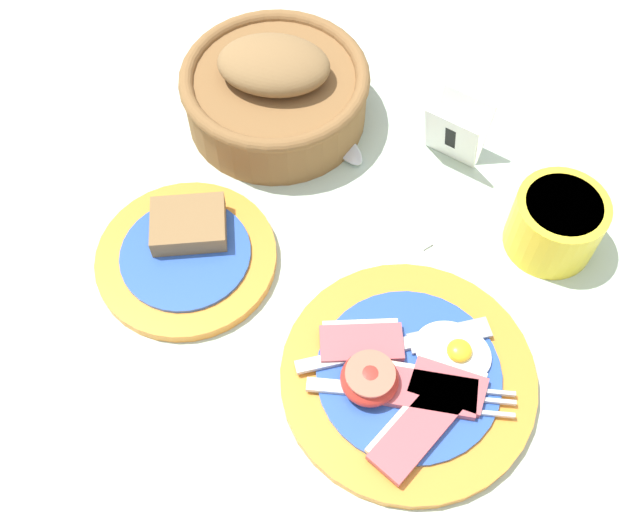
{
  "coord_description": "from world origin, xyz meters",
  "views": [
    {
      "loc": [
        0.15,
        -0.26,
        0.65
      ],
      "look_at": [
        -0.01,
        0.08,
        0.02
      ],
      "focal_mm": 42.0,
      "sensor_mm": 36.0,
      "label": 1
    }
  ],
  "objects_px": {
    "breakfast_plate": "(407,377)",
    "sugar_cup": "(556,223)",
    "bread_plate": "(187,252)",
    "teaspoon_by_saucer": "(356,160)",
    "number_card": "(456,132)",
    "bread_basket": "(275,90)"
  },
  "relations": [
    {
      "from": "breakfast_plate",
      "to": "sugar_cup",
      "type": "relative_size",
      "value": 2.59
    },
    {
      "from": "number_card",
      "to": "teaspoon_by_saucer",
      "type": "relative_size",
      "value": 0.42
    },
    {
      "from": "breakfast_plate",
      "to": "sugar_cup",
      "type": "height_order",
      "value": "sugar_cup"
    },
    {
      "from": "bread_plate",
      "to": "sugar_cup",
      "type": "relative_size",
      "value": 2.0
    },
    {
      "from": "bread_plate",
      "to": "teaspoon_by_saucer",
      "type": "xyz_separation_m",
      "value": [
        0.11,
        0.18,
        -0.01
      ]
    },
    {
      "from": "breakfast_plate",
      "to": "bread_plate",
      "type": "relative_size",
      "value": 1.29
    },
    {
      "from": "breakfast_plate",
      "to": "number_card",
      "type": "bearing_deg",
      "value": 101.14
    },
    {
      "from": "sugar_cup",
      "to": "bread_plate",
      "type": "bearing_deg",
      "value": -152.18
    },
    {
      "from": "bread_plate",
      "to": "teaspoon_by_saucer",
      "type": "bearing_deg",
      "value": 59.93
    },
    {
      "from": "sugar_cup",
      "to": "teaspoon_by_saucer",
      "type": "height_order",
      "value": "sugar_cup"
    },
    {
      "from": "breakfast_plate",
      "to": "teaspoon_by_saucer",
      "type": "bearing_deg",
      "value": 123.88
    },
    {
      "from": "bread_plate",
      "to": "bread_basket",
      "type": "height_order",
      "value": "bread_basket"
    },
    {
      "from": "bread_plate",
      "to": "teaspoon_by_saucer",
      "type": "height_order",
      "value": "bread_plate"
    },
    {
      "from": "breakfast_plate",
      "to": "teaspoon_by_saucer",
      "type": "height_order",
      "value": "breakfast_plate"
    },
    {
      "from": "breakfast_plate",
      "to": "bread_plate",
      "type": "distance_m",
      "value": 0.25
    },
    {
      "from": "breakfast_plate",
      "to": "bread_plate",
      "type": "height_order",
      "value": "breakfast_plate"
    },
    {
      "from": "teaspoon_by_saucer",
      "to": "bread_plate",
      "type": "bearing_deg",
      "value": 91.91
    },
    {
      "from": "bread_plate",
      "to": "number_card",
      "type": "bearing_deg",
      "value": 50.58
    },
    {
      "from": "teaspoon_by_saucer",
      "to": "number_card",
      "type": "bearing_deg",
      "value": -116.23
    },
    {
      "from": "bread_basket",
      "to": "number_card",
      "type": "distance_m",
      "value": 0.2
    },
    {
      "from": "bread_plate",
      "to": "number_card",
      "type": "xyz_separation_m",
      "value": [
        0.2,
        0.24,
        0.03
      ]
    },
    {
      "from": "bread_plate",
      "to": "bread_basket",
      "type": "bearing_deg",
      "value": 90.97
    }
  ]
}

